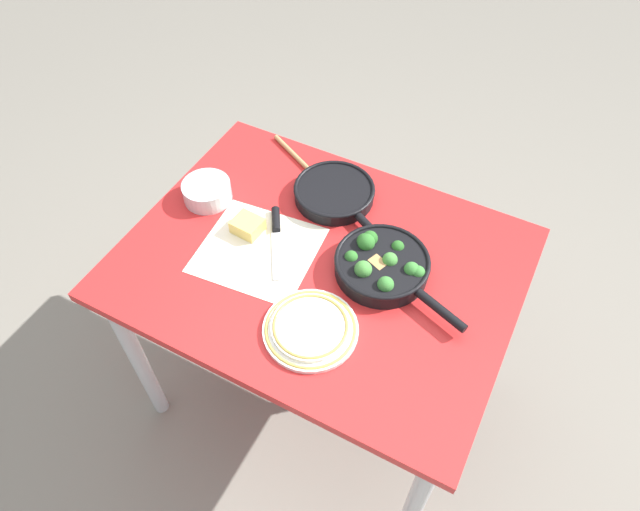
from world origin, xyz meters
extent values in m
plane|color=slate|center=(0.00, 0.00, 0.00)|extent=(14.00, 14.00, 0.00)
cube|color=red|center=(0.00, 0.00, 0.72)|extent=(1.05, 0.81, 0.03)
cylinder|color=#BCBCC1|center=(-0.47, -0.34, 0.35)|extent=(0.05, 0.05, 0.71)
cylinder|color=#BCBCC1|center=(0.47, -0.34, 0.35)|extent=(0.05, 0.05, 0.71)
cylinder|color=#BCBCC1|center=(-0.47, 0.34, 0.35)|extent=(0.05, 0.05, 0.71)
cylinder|color=#BCBCC1|center=(0.47, 0.34, 0.35)|extent=(0.05, 0.05, 0.71)
cylinder|color=black|center=(-0.16, -0.04, 0.76)|extent=(0.25, 0.25, 0.05)
torus|color=black|center=(-0.16, -0.04, 0.78)|extent=(0.25, 0.25, 0.01)
cylinder|color=black|center=(-0.35, 0.03, 0.77)|extent=(0.15, 0.07, 0.02)
cylinder|color=#2C6823|center=(-0.26, -0.05, 0.76)|extent=(0.01, 0.01, 0.02)
sphere|color=#387A33|center=(-0.26, -0.05, 0.78)|extent=(0.04, 0.04, 0.04)
cylinder|color=#245B1C|center=(-0.08, -0.02, 0.76)|extent=(0.01, 0.01, 0.02)
sphere|color=#2D6B28|center=(-0.08, -0.02, 0.78)|extent=(0.04, 0.04, 0.04)
cylinder|color=#2C6823|center=(-0.20, 0.03, 0.76)|extent=(0.01, 0.01, 0.02)
sphere|color=#387A33|center=(-0.20, 0.03, 0.79)|extent=(0.04, 0.04, 0.04)
cylinder|color=#205218|center=(-0.18, -0.11, 0.76)|extent=(0.01, 0.01, 0.02)
sphere|color=#286023|center=(-0.18, -0.11, 0.78)|extent=(0.04, 0.04, 0.04)
cylinder|color=#357027|center=(-0.13, 0.01, 0.76)|extent=(0.02, 0.02, 0.03)
sphere|color=#428438|center=(-0.13, 0.01, 0.79)|extent=(0.05, 0.05, 0.05)
cylinder|color=#357027|center=(-0.18, -0.05, 0.76)|extent=(0.01, 0.01, 0.02)
sphere|color=#428438|center=(-0.18, -0.05, 0.78)|extent=(0.04, 0.04, 0.04)
cylinder|color=#205218|center=(-0.09, -0.08, 0.76)|extent=(0.01, 0.01, 0.02)
sphere|color=#286023|center=(-0.09, -0.08, 0.79)|extent=(0.04, 0.04, 0.04)
cylinder|color=#245B1C|center=(-0.10, -0.07, 0.76)|extent=(0.02, 0.02, 0.03)
sphere|color=#2D6B28|center=(-0.10, -0.07, 0.79)|extent=(0.05, 0.05, 0.05)
cylinder|color=#2C6823|center=(-0.24, -0.05, 0.76)|extent=(0.01, 0.01, 0.02)
sphere|color=#387A33|center=(-0.24, -0.05, 0.78)|extent=(0.04, 0.04, 0.04)
cylinder|color=#205218|center=(-0.10, -0.09, 0.76)|extent=(0.01, 0.01, 0.02)
sphere|color=#286023|center=(-0.10, -0.09, 0.79)|extent=(0.04, 0.04, 0.04)
cube|color=olive|center=(-0.12, -0.01, 0.76)|extent=(0.04, 0.04, 0.03)
cube|color=#AD7F4C|center=(-0.19, -0.05, 0.76)|extent=(0.04, 0.03, 0.03)
cube|color=olive|center=(-0.17, -0.05, 0.77)|extent=(0.05, 0.04, 0.03)
cube|color=olive|center=(-0.16, -0.01, 0.76)|extent=(0.04, 0.03, 0.03)
cube|color=#AD7F4C|center=(-0.15, -0.03, 0.77)|extent=(0.05, 0.05, 0.04)
cylinder|color=black|center=(0.07, -0.23, 0.76)|extent=(0.23, 0.23, 0.04)
torus|color=black|center=(0.07, -0.23, 0.78)|extent=(0.24, 0.24, 0.01)
cylinder|color=black|center=(-0.08, -0.15, 0.76)|extent=(0.12, 0.08, 0.02)
cylinder|color=#EAD170|center=(0.07, -0.23, 0.76)|extent=(0.19, 0.19, 0.02)
cylinder|color=#A87A4C|center=(0.24, -0.32, 0.75)|extent=(0.26, 0.14, 0.02)
ellipsoid|color=#A87A4C|center=(0.09, -0.24, 0.75)|extent=(0.08, 0.06, 0.02)
cube|color=silver|center=(0.17, 0.05, 0.74)|extent=(0.33, 0.32, 0.00)
cube|color=silver|center=(0.11, 0.04, 0.74)|extent=(0.11, 0.16, 0.01)
cylinder|color=black|center=(0.18, -0.06, 0.75)|extent=(0.07, 0.08, 0.02)
cube|color=#E0C15B|center=(0.23, 0.00, 0.76)|extent=(0.08, 0.07, 0.04)
cylinder|color=white|center=(-0.08, 0.21, 0.74)|extent=(0.24, 0.24, 0.01)
torus|color=gold|center=(-0.08, 0.21, 0.75)|extent=(0.23, 0.23, 0.01)
cylinder|color=white|center=(-0.08, 0.21, 0.76)|extent=(0.19, 0.19, 0.01)
torus|color=gold|center=(-0.08, 0.21, 0.76)|extent=(0.19, 0.19, 0.01)
cylinder|color=#B7B7BC|center=(0.40, -0.05, 0.77)|extent=(0.14, 0.14, 0.06)
camera|label=1|loc=(-0.45, 0.85, 1.94)|focal=32.00mm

